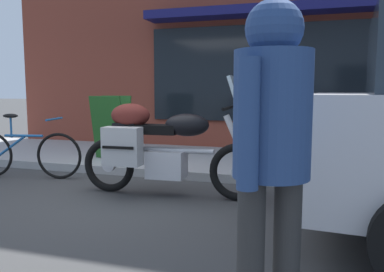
# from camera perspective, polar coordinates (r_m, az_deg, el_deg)

# --- Properties ---
(ground_plane) EXTENTS (80.00, 80.00, 0.00)m
(ground_plane) POSITION_cam_1_polar(r_m,az_deg,el_deg) (4.81, -13.16, -8.58)
(ground_plane) COLOR #3A3A3A
(touring_motorcycle) EXTENTS (2.25, 0.73, 1.41)m
(touring_motorcycle) POSITION_cam_1_polar(r_m,az_deg,el_deg) (4.64, -4.72, -1.31)
(touring_motorcycle) COLOR black
(touring_motorcycle) RESTS_ON ground_plane
(parked_bicycle) EXTENTS (1.65, 0.51, 0.92)m
(parked_bicycle) POSITION_cam_1_polar(r_m,az_deg,el_deg) (6.09, -23.01, -2.25)
(parked_bicycle) COLOR black
(parked_bicycle) RESTS_ON ground_plane
(pedestrian_walking) EXTENTS (0.49, 0.53, 1.68)m
(pedestrian_walking) POSITION_cam_1_polar(r_m,az_deg,el_deg) (1.98, 11.37, 0.72)
(pedestrian_walking) COLOR #2C2C2C
(pedestrian_walking) RESTS_ON ground_plane
(sandwich_board_sign) EXTENTS (0.55, 0.43, 1.03)m
(sandwich_board_sign) POSITION_cam_1_polar(r_m,az_deg,el_deg) (6.64, -11.56, 1.27)
(sandwich_board_sign) COLOR #1E511E
(sandwich_board_sign) RESTS_ON sidewalk_curb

